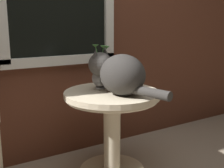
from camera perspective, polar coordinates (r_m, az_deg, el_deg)
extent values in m
cube|color=silver|center=(2.16, -9.88, 4.63)|extent=(0.88, 0.03, 0.07)
cylinder|color=beige|center=(1.97, 0.00, -9.77)|extent=(0.11, 0.11, 0.51)
cylinder|color=beige|center=(1.88, 0.00, -2.01)|extent=(0.63, 0.63, 0.03)
torus|color=beige|center=(1.89, 0.00, -2.82)|extent=(0.60, 0.60, 0.02)
ellipsoid|color=#33302D|center=(1.77, 2.10, 1.84)|extent=(0.32, 0.36, 0.25)
sphere|color=#494643|center=(1.89, -2.28, 3.90)|extent=(0.16, 0.16, 0.16)
cone|color=#33302D|center=(1.92, -1.34, 6.18)|extent=(0.05, 0.05, 0.06)
cone|color=#33302D|center=(1.86, -3.30, 5.96)|extent=(0.05, 0.05, 0.06)
cylinder|color=#33302D|center=(1.65, 7.52, -1.68)|extent=(0.12, 0.28, 0.06)
cylinder|color=#99999E|center=(1.97, -2.28, -0.68)|extent=(0.07, 0.07, 0.01)
ellipsoid|color=#99999E|center=(1.96, -2.30, 1.15)|extent=(0.12, 0.12, 0.12)
cylinder|color=#99999E|center=(1.94, -2.31, 3.05)|extent=(0.06, 0.06, 0.04)
torus|color=#99999E|center=(1.94, -2.32, 3.68)|extent=(0.08, 0.08, 0.01)
cylinder|color=#47893D|center=(1.94, -1.72, 5.47)|extent=(0.05, 0.01, 0.12)
cone|color=#47893D|center=(1.94, -1.11, 7.26)|extent=(0.04, 0.04, 0.02)
cylinder|color=#47893D|center=(1.94, -2.82, 5.60)|extent=(0.03, 0.03, 0.13)
cone|color=#47893D|center=(1.94, -3.33, 7.53)|extent=(0.04, 0.04, 0.02)
cylinder|color=#47893D|center=(1.91, -2.01, 5.49)|extent=(0.01, 0.05, 0.13)
cone|color=#47893D|center=(1.89, -1.69, 7.35)|extent=(0.04, 0.04, 0.02)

